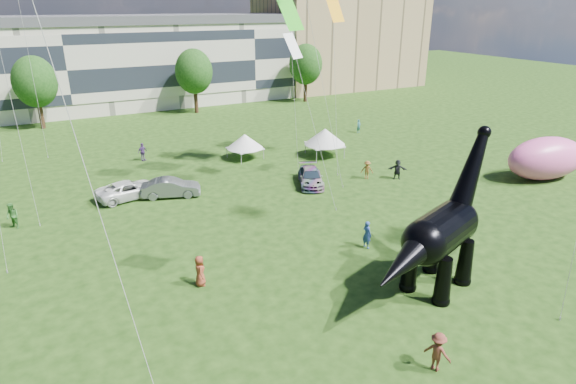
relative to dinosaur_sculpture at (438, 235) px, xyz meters
name	(u,v)px	position (x,y,z in m)	size (l,w,h in m)	color
ground	(384,346)	(-5.28, -2.55, -3.31)	(220.00, 220.00, 0.00)	#16330C
terrace_row	(64,70)	(-13.28, 59.45, 2.69)	(78.00, 11.00, 12.00)	beige
apartment_block	(340,24)	(34.72, 62.45, 7.69)	(28.00, 18.00, 22.00)	tan
tree_mid_left	(34,78)	(-17.28, 50.45, 2.98)	(5.20, 5.20, 9.44)	#382314
tree_mid_right	(194,68)	(2.72, 50.45, 2.98)	(5.20, 5.20, 9.44)	#382314
tree_far_right	(306,61)	(20.72, 50.45, 2.98)	(5.20, 5.20, 9.44)	#382314
dinosaur_sculpture	(438,235)	(0.00, 0.00, 0.00)	(10.57, 5.09, 8.77)	black
car_grey	(171,188)	(-9.07, 20.20, -2.54)	(1.63, 4.67, 1.54)	slate
car_white	(129,190)	(-12.14, 21.47, -2.60)	(2.37, 5.14, 1.43)	white
car_dark	(311,177)	(2.37, 17.31, -2.61)	(1.96, 4.81, 1.40)	#595960
gazebo_near	(245,141)	(0.32, 26.94, -1.53)	(4.22, 4.22, 2.53)	white
gazebo_far	(325,137)	(7.91, 23.96, -1.28)	(4.69, 4.69, 2.89)	silver
inflatable_pink	(546,158)	(21.62, 8.91, -1.40)	(7.65, 3.83, 3.83)	pink
visitors	(269,205)	(-3.74, 12.93, -2.42)	(40.63, 36.97, 1.88)	black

